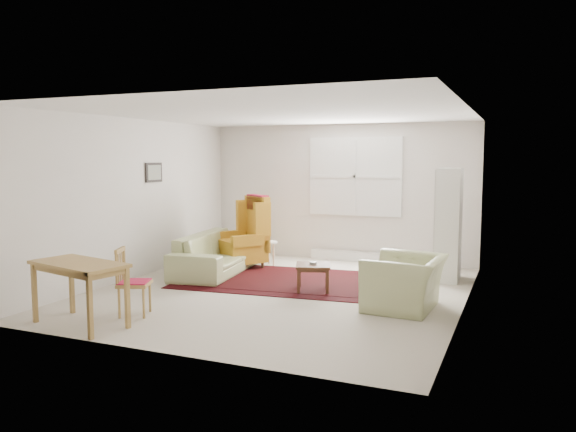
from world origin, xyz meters
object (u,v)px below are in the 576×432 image
at_px(stool, 268,253).
at_px(desk_chair, 134,282).
at_px(armchair, 405,277).
at_px(wingback_chair, 241,231).
at_px(sofa, 218,245).
at_px(coffee_table, 313,278).
at_px(desk, 80,294).
at_px(cabinet, 449,224).

relative_size(stool, desk_chair, 0.52).
distance_m(armchair, wingback_chair, 3.51).
bearing_deg(desk_chair, stool, -24.78).
height_order(sofa, stool, sofa).
distance_m(wingback_chair, coffee_table, 2.13).
height_order(stool, desk_chair, desk_chair).
distance_m(wingback_chair, desk, 3.71).
xyz_separation_m(armchair, cabinet, (0.29, 1.94, 0.47)).
xyz_separation_m(coffee_table, stool, (-1.40, 1.52, 0.02)).
relative_size(cabinet, desk, 1.51).
distance_m(sofa, cabinet, 3.71).
bearing_deg(wingback_chair, sofa, -75.29).
bearing_deg(stool, desk_chair, -92.61).
bearing_deg(wingback_chair, cabinet, 40.36).
xyz_separation_m(coffee_table, cabinet, (1.67, 1.51, 0.67)).
height_order(wingback_chair, stool, wingback_chair).
height_order(sofa, desk_chair, sofa).
xyz_separation_m(sofa, armchair, (3.30, -1.08, -0.04)).
relative_size(armchair, stool, 2.40).
bearing_deg(sofa, desk, 173.66).
relative_size(sofa, stool, 5.13).
distance_m(wingback_chair, stool, 0.65).
bearing_deg(cabinet, wingback_chair, -175.21).
distance_m(stool, desk, 4.10).
height_order(coffee_table, stool, stool).
distance_m(sofa, stool, 1.03).
xyz_separation_m(cabinet, desk, (-3.54, -4.06, -0.50)).
xyz_separation_m(wingback_chair, cabinet, (3.42, 0.36, 0.24)).
bearing_deg(stool, wingback_chair, -132.47).
xyz_separation_m(sofa, desk_chair, (0.36, -2.63, -0.03)).
distance_m(armchair, desk, 3.88).
distance_m(stool, cabinet, 3.14).
bearing_deg(sofa, armchair, -115.48).
relative_size(coffee_table, cabinet, 0.28).
height_order(desk, desk_chair, desk_chair).
bearing_deg(coffee_table, wingback_chair, 146.67).
bearing_deg(desk, coffee_table, 53.92).
distance_m(armchair, coffee_table, 1.47).
relative_size(coffee_table, stool, 1.12).
distance_m(armchair, cabinet, 2.01).
distance_m(sofa, desk_chair, 2.66).
xyz_separation_m(wingback_chair, stool, (0.34, 0.37, -0.41)).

